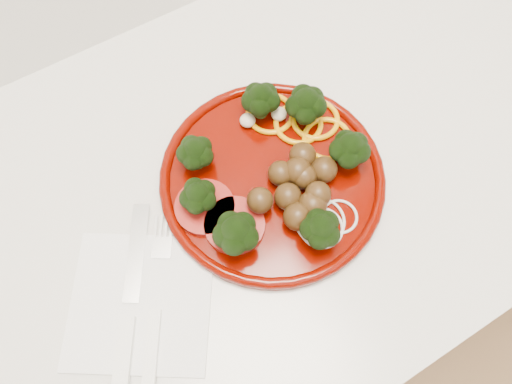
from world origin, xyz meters
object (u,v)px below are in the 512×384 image
napkin (141,302)px  fork (154,327)px  plate (274,174)px  knife (128,323)px

napkin → fork: size_ratio=0.89×
plate → knife: size_ratio=1.41×
plate → napkin: bearing=-166.4°
plate → fork: size_ratio=1.58×
knife → fork: size_ratio=1.13×
knife → fork: 0.03m
plate → napkin: 0.22m
plate → fork: 0.23m
plate → fork: (-0.21, -0.09, -0.01)m
fork → knife: bearing=83.0°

